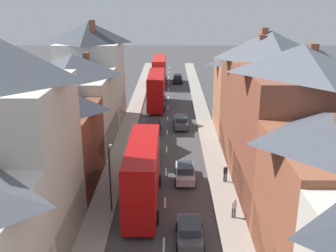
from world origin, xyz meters
The scene contains 18 objects.
pavement_left centered at (-5.10, 38.00, 0.07)m, with size 2.20×104.00×0.14m, color gray.
pavement_right centered at (5.10, 38.00, 0.07)m, with size 2.20×104.00×0.14m, color gray.
centre_line_dashes centered at (0.00, 36.00, 0.01)m, with size 0.14×97.80×0.01m.
terrace_row_left centered at (-10.19, 15.97, 6.11)m, with size 8.00×56.31×14.41m.
terrace_row_right centered at (10.19, 14.44, 5.89)m, with size 8.00×53.60×13.58m.
double_decker_bus_lead centered at (-1.81, 64.40, 2.82)m, with size 2.74×10.80×5.30m.
double_decker_bus_mid_street centered at (-1.81, 48.07, 2.82)m, with size 2.74×10.80×5.30m.
double_decker_bus_far_approaching centered at (-1.81, 17.77, 2.82)m, with size 2.74×10.80×5.30m.
car_near_blue centered at (1.80, 66.46, 0.86)m, with size 1.90×4.51×1.71m.
car_parked_left_a centered at (1.80, 12.48, 0.80)m, with size 1.90×4.03×1.59m.
car_parked_right_a centered at (-3.10, 68.81, 0.81)m, with size 1.90×4.39×1.60m.
car_mid_black centered at (1.80, 22.19, 0.83)m, with size 1.90×4.20×1.65m.
car_parked_left_b centered at (-1.80, 35.71, 0.83)m, with size 1.90×4.37×1.65m.
car_mid_white centered at (-1.80, 27.64, 0.81)m, with size 1.90×4.30×1.60m.
car_far_grey centered at (1.80, 37.84, 0.83)m, with size 1.90×4.54×1.65m.
pedestrian_mid_left centered at (5.34, 15.43, 1.03)m, with size 0.36×0.22×1.61m.
pedestrian_mid_right centered at (5.50, 21.68, 1.03)m, with size 0.36×0.22×1.61m.
street_lamp centered at (-4.25, 16.51, 3.24)m, with size 0.20×1.12×5.50m.
Camera 1 is at (0.48, -11.29, 16.39)m, focal length 42.00 mm.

